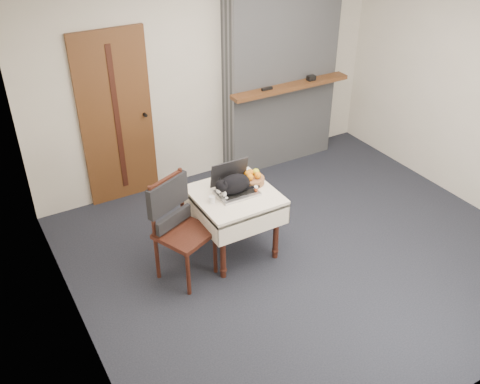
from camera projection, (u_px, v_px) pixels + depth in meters
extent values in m
plane|color=black|center=(303.00, 252.00, 5.54)|extent=(4.50, 4.50, 0.00)
cube|color=beige|center=(210.00, 74.00, 6.31)|extent=(4.50, 0.02, 2.60)
cube|color=beige|center=(63.00, 208.00, 3.89)|extent=(0.02, 4.00, 2.60)
cube|color=beige|center=(479.00, 93.00, 5.80)|extent=(0.02, 4.00, 2.60)
cube|color=brown|center=(117.00, 119.00, 5.94)|extent=(0.82, 0.05, 2.00)
cube|color=#3A1710|center=(117.00, 120.00, 5.92)|extent=(0.06, 0.01, 1.70)
cylinder|color=black|center=(145.00, 115.00, 6.05)|extent=(0.04, 0.06, 0.04)
cube|color=gray|center=(281.00, 65.00, 6.59)|extent=(1.50, 0.30, 2.60)
cube|color=brown|center=(291.00, 87.00, 6.52)|extent=(1.62, 0.18, 0.05)
cube|color=black|center=(267.00, 89.00, 6.35)|extent=(0.14, 0.04, 0.03)
cube|color=black|center=(311.00, 78.00, 6.61)|extent=(0.10, 0.07, 0.06)
cylinder|color=#3A1710|center=(223.00, 250.00, 5.05)|extent=(0.06, 0.06, 0.64)
sphere|color=#3A1710|center=(223.00, 270.00, 5.17)|extent=(0.07, 0.07, 0.07)
cylinder|color=#3A1710|center=(276.00, 232.00, 5.30)|extent=(0.06, 0.06, 0.64)
sphere|color=#3A1710|center=(275.00, 251.00, 5.43)|extent=(0.07, 0.07, 0.07)
cylinder|color=#3A1710|center=(195.00, 219.00, 5.49)|extent=(0.06, 0.06, 0.64)
sphere|color=#3A1710|center=(196.00, 238.00, 5.61)|extent=(0.07, 0.07, 0.07)
cylinder|color=#3A1710|center=(245.00, 203.00, 5.74)|extent=(0.06, 0.06, 0.64)
sphere|color=#3A1710|center=(245.00, 221.00, 5.87)|extent=(0.07, 0.07, 0.07)
cube|color=#F2E9CD|center=(235.00, 196.00, 5.21)|extent=(0.78, 0.78, 0.06)
cube|color=#F2E9CD|center=(255.00, 225.00, 4.98)|extent=(0.78, 0.01, 0.22)
cube|color=#F2E9CD|center=(216.00, 188.00, 5.55)|extent=(0.78, 0.01, 0.22)
cube|color=#F2E9CD|center=(200.00, 217.00, 5.10)|extent=(0.01, 0.78, 0.22)
cube|color=#F2E9CD|center=(268.00, 195.00, 5.43)|extent=(0.01, 0.78, 0.22)
cube|color=#B7B7BC|center=(237.00, 193.00, 5.18)|extent=(0.40, 0.28, 0.02)
cube|color=black|center=(237.00, 192.00, 5.17)|extent=(0.33, 0.19, 0.00)
cube|color=black|center=(229.00, 172.00, 5.22)|extent=(0.39, 0.08, 0.27)
cube|color=#AEDDFF|center=(229.00, 172.00, 5.22)|extent=(0.36, 0.07, 0.24)
ellipsoid|color=black|center=(234.00, 184.00, 5.14)|extent=(0.36, 0.26, 0.21)
ellipsoid|color=black|center=(241.00, 183.00, 5.20)|extent=(0.21, 0.22, 0.17)
sphere|color=black|center=(222.00, 186.00, 5.01)|extent=(0.14, 0.14, 0.12)
ellipsoid|color=white|center=(219.00, 190.00, 5.01)|extent=(0.06, 0.07, 0.06)
ellipsoid|color=white|center=(224.00, 193.00, 5.08)|extent=(0.06, 0.08, 0.08)
cone|color=black|center=(225.00, 182.00, 4.97)|extent=(0.05, 0.05, 0.05)
cone|color=black|center=(220.00, 179.00, 5.01)|extent=(0.05, 0.05, 0.05)
cylinder|color=black|center=(251.00, 188.00, 5.23)|extent=(0.18, 0.05, 0.04)
sphere|color=white|center=(226.00, 199.00, 5.08)|extent=(0.04, 0.04, 0.04)
sphere|color=white|center=(221.00, 196.00, 5.12)|extent=(0.04, 0.04, 0.04)
cylinder|color=white|center=(212.00, 199.00, 5.04)|extent=(0.06, 0.06, 0.07)
cylinder|color=#9F3813|center=(256.00, 190.00, 5.18)|extent=(0.03, 0.03, 0.06)
cylinder|color=white|center=(256.00, 187.00, 5.16)|extent=(0.04, 0.04, 0.01)
cylinder|color=#99643D|center=(252.00, 180.00, 5.34)|extent=(0.24, 0.24, 0.07)
sphere|color=#FFA015|center=(250.00, 177.00, 5.26)|extent=(0.07, 0.07, 0.07)
sphere|color=#FFA015|center=(258.00, 175.00, 5.29)|extent=(0.07, 0.07, 0.07)
sphere|color=#FFA015|center=(250.00, 173.00, 5.34)|extent=(0.07, 0.07, 0.07)
sphere|color=yellow|center=(256.00, 172.00, 5.35)|extent=(0.07, 0.07, 0.07)
sphere|color=#FFA015|center=(247.00, 174.00, 5.31)|extent=(0.07, 0.07, 0.07)
cube|color=black|center=(250.00, 187.00, 5.29)|extent=(0.14, 0.06, 0.01)
cube|color=#3A1710|center=(185.00, 234.00, 4.98)|extent=(0.60, 0.60, 0.04)
cylinder|color=#3A1710|center=(188.00, 273.00, 4.88)|extent=(0.04, 0.04, 0.49)
cylinder|color=#3A1710|center=(215.00, 252.00, 5.15)|extent=(0.04, 0.04, 0.49)
cylinder|color=#3A1710|center=(157.00, 257.00, 5.08)|extent=(0.04, 0.04, 0.49)
cylinder|color=#3A1710|center=(185.00, 237.00, 5.35)|extent=(0.04, 0.04, 0.49)
cylinder|color=#3A1710|center=(152.00, 212.00, 4.80)|extent=(0.04, 0.04, 0.55)
cylinder|color=#3A1710|center=(182.00, 194.00, 5.07)|extent=(0.04, 0.04, 0.55)
cube|color=#3A1710|center=(166.00, 193.00, 4.88)|extent=(0.37, 0.19, 0.31)
cube|color=black|center=(168.00, 195.00, 4.89)|extent=(0.47, 0.25, 0.31)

